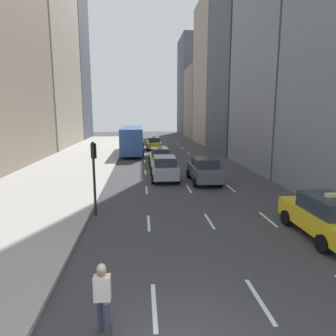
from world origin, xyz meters
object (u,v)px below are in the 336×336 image
taxi_second (154,143)px  sedan_silver_behind (164,168)px  traffic_light_pole (94,166)px  taxi_third (326,216)px  taxi_lead (160,157)px  sedan_black_near (204,170)px  skateboarder (103,297)px  city_bus (133,139)px

taxi_second → sedan_silver_behind: 19.41m
traffic_light_pole → taxi_third: bearing=-20.4°
taxi_lead → traffic_light_pole: (-3.95, -13.80, 1.53)m
sedan_black_near → skateboarder: bearing=-109.7°
taxi_lead → sedan_black_near: size_ratio=0.93×
traffic_light_pole → taxi_lead: bearing=74.0°
traffic_light_pole → taxi_second: bearing=81.7°
sedan_silver_behind → city_bus: (-2.81, 15.62, 0.88)m
taxi_lead → city_bus: bearing=106.5°
taxi_second → traffic_light_pole: (-3.95, -27.09, 1.53)m
taxi_third → skateboarder: size_ratio=2.52×
sedan_black_near → sedan_silver_behind: bearing=159.3°
taxi_lead → city_bus: 9.95m
sedan_black_near → skateboarder: 15.88m
sedan_black_near → sedan_silver_behind: 2.99m
skateboarder → city_bus: bearing=90.5°
taxi_second → city_bus: city_bus is taller
skateboarder → sedan_silver_behind: bearing=80.9°
skateboarder → taxi_lead: bearing=83.4°
taxi_second → sedan_black_near: bearing=-82.2°
city_bus → taxi_third: bearing=-72.6°
taxi_lead → taxi_third: same height
sedan_black_near → traffic_light_pole: bearing=-135.5°
taxi_lead → taxi_second: bearing=90.0°
taxi_lead → city_bus: size_ratio=0.38×
sedan_silver_behind → skateboarder: bearing=-99.1°
taxi_third → taxi_lead: bearing=107.9°
taxi_lead → sedan_black_near: taxi_lead is taller
sedan_black_near → sedan_silver_behind: size_ratio=1.07×
taxi_second → sedan_black_near: taxi_second is taller
taxi_lead → city_bus: city_bus is taller
sedan_silver_behind → skateboarder: 16.21m
taxi_second → taxi_third: (5.60, -30.63, 0.00)m
sedan_black_near → city_bus: size_ratio=0.41×
taxi_third → sedan_black_near: size_ratio=0.93×
taxi_second → sedan_silver_behind: taxi_second is taller
sedan_silver_behind → traffic_light_pole: size_ratio=1.23×
sedan_silver_behind → taxi_second: bearing=90.0°
city_bus → skateboarder: city_bus is taller
sedan_black_near → traffic_light_pole: traffic_light_pole is taller
sedan_black_near → taxi_lead: bearing=111.3°
taxi_lead → skateboarder: size_ratio=2.52×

